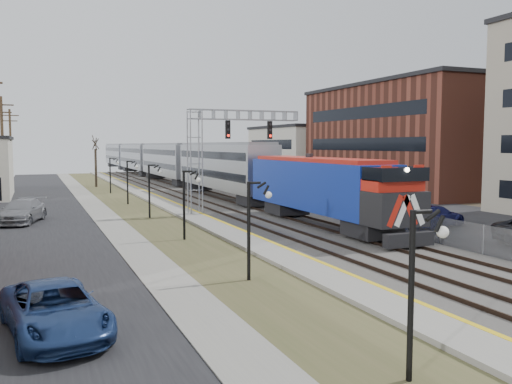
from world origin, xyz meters
TOP-DOWN VIEW (x-y plane):
  - ground at (0.00, 0.00)m, footprint 160.00×160.00m
  - street_west at (-11.50, 35.00)m, footprint 7.00×120.00m
  - sidewalk at (-7.00, 35.00)m, footprint 2.00×120.00m
  - grass_median at (-4.00, 35.00)m, footprint 4.00×120.00m
  - platform at (-1.00, 35.00)m, footprint 2.00×120.00m
  - ballast_bed at (4.00, 35.00)m, footprint 8.00×120.00m
  - parking_lot at (16.00, 35.00)m, footprint 16.00×120.00m
  - platform_edge at (-0.12, 35.00)m, footprint 0.24×120.00m
  - track_near at (2.00, 35.00)m, footprint 1.58×120.00m
  - track_far at (5.50, 35.00)m, footprint 1.58×120.00m
  - train at (5.50, 66.07)m, footprint 3.00×108.65m
  - signal_gantry at (1.22, 27.99)m, footprint 9.00×1.07m
  - lampposts at (-4.00, 18.29)m, footprint 0.14×62.14m
  - fence at (8.20, 35.00)m, footprint 0.04×120.00m
  - buildings_east at (30.00, 31.18)m, footprint 16.00×76.00m
  - bare_trees at (-12.66, 38.91)m, footprint 12.30×42.30m
  - car_lot_d at (12.56, 16.63)m, footprint 5.31×3.21m
  - car_lot_e at (13.50, 33.60)m, footprint 5.11×3.28m
  - car_lot_f at (12.57, 45.98)m, footprint 4.17×1.52m
  - car_street_a at (-11.38, 4.31)m, footprint 3.24×5.61m
  - car_street_b at (-12.70, 28.96)m, footprint 3.77×6.01m
  - car_lot_g at (11.22, 48.34)m, footprint 5.15×2.85m

SIDE VIEW (x-z plane):
  - ground at x=0.00m, z-range 0.00..0.00m
  - street_west at x=-11.50m, z-range 0.00..0.04m
  - parking_lot at x=16.00m, z-range 0.00..0.04m
  - grass_median at x=-4.00m, z-range 0.00..0.06m
  - sidewalk at x=-7.00m, z-range 0.00..0.08m
  - ballast_bed at x=4.00m, z-range 0.00..0.20m
  - platform at x=-1.00m, z-range 0.00..0.24m
  - platform_edge at x=-0.12m, z-range 0.24..0.25m
  - track_near at x=2.00m, z-range 0.20..0.35m
  - track_far at x=5.50m, z-range 0.20..0.35m
  - car_lot_f at x=12.57m, z-range 0.00..1.37m
  - car_lot_g at x=11.22m, z-range 0.00..1.41m
  - car_lot_d at x=12.56m, z-range 0.00..1.44m
  - car_street_a at x=-11.38m, z-range 0.00..1.47m
  - fence at x=8.20m, z-range 0.00..1.60m
  - car_lot_e at x=13.50m, z-range 0.00..1.62m
  - car_street_b at x=-12.70m, z-range 0.00..1.62m
  - lampposts at x=-4.00m, z-range 0.00..4.00m
  - bare_trees at x=-12.66m, z-range -0.27..5.68m
  - train at x=5.50m, z-range 0.28..5.60m
  - signal_gantry at x=1.22m, z-range 1.51..9.66m
  - buildings_east at x=30.00m, z-range -1.19..13.81m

